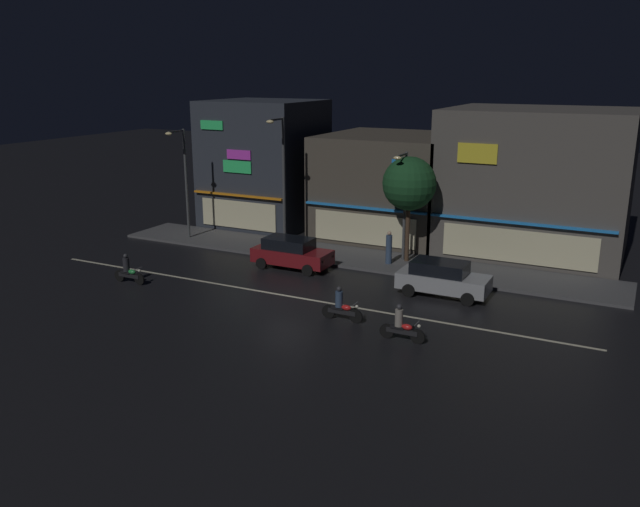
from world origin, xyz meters
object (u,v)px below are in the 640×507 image
pedestrian_on_sidewalk (389,249)px  parked_car_near_kerb (442,278)px  motorcycle_opposite_lane (401,326)px  streetlamp_west (184,175)px  traffic_cone (408,279)px  parked_car_trailing (291,253)px  motorcycle_following (341,306)px  streetlamp_east (404,196)px  streetlamp_mid (282,174)px  motorcycle_lead (128,271)px

pedestrian_on_sidewalk → parked_car_near_kerb: 5.33m
motorcycle_opposite_lane → streetlamp_west: bearing=-30.4°
motorcycle_opposite_lane → traffic_cone: size_ratio=3.45×
parked_car_trailing → motorcycle_following: bearing=-45.6°
parked_car_near_kerb → motorcycle_following: (-2.92, -5.16, -0.24)m
parked_car_near_kerb → parked_car_trailing: 8.68m
streetlamp_east → parked_car_trailing: bearing=-144.0°
streetlamp_mid → traffic_cone: size_ratio=14.09×
parked_car_near_kerb → motorcycle_lead: bearing=19.9°
pedestrian_on_sidewalk → parked_car_near_kerb: size_ratio=0.42×
pedestrian_on_sidewalk → parked_car_trailing: size_ratio=0.42×
traffic_cone → parked_car_trailing: bearing=-177.9°
streetlamp_mid → traffic_cone: 9.83m
parked_car_trailing → motorcycle_opposite_lane: 11.10m
streetlamp_mid → parked_car_near_kerb: streetlamp_mid is taller
streetlamp_mid → motorcycle_lead: bearing=-116.2°
parked_car_near_kerb → parked_car_trailing: size_ratio=1.00×
motorcycle_lead → traffic_cone: size_ratio=3.45×
streetlamp_west → parked_car_near_kerb: 18.13m
motorcycle_lead → parked_car_trailing: bearing=-143.5°
pedestrian_on_sidewalk → motorcycle_opposite_lane: size_ratio=0.96×
streetlamp_west → motorcycle_following: streetlamp_west is taller
motorcycle_following → traffic_cone: 6.17m
streetlamp_west → streetlamp_east: (13.93, 1.31, -0.41)m
streetlamp_mid → parked_car_trailing: (1.92, -2.42, -3.80)m
streetlamp_west → streetlamp_east: 14.00m
streetlamp_mid → motorcycle_following: size_ratio=4.08×
streetlamp_mid → motorcycle_opposite_lane: size_ratio=4.08×
motorcycle_lead → streetlamp_east: bearing=-147.2°
parked_car_near_kerb → parked_car_trailing: bearing=-4.6°
streetlamp_mid → streetlamp_west: bearing=-179.4°
streetlamp_mid → pedestrian_on_sidewalk: size_ratio=4.25×
streetlamp_west → motorcycle_opposite_lane: bearing=-27.2°
motorcycle_following → streetlamp_east: bearing=-87.1°
streetlamp_east → parked_car_near_kerb: size_ratio=1.41×
parked_car_trailing → motorcycle_following: parked_car_trailing is taller
streetlamp_mid → motorcycle_lead: streetlamp_mid is taller
streetlamp_east → motorcycle_lead: streetlamp_east is taller
parked_car_near_kerb → motorcycle_opposite_lane: 6.08m
motorcycle_lead → motorcycle_following: same height
parked_car_near_kerb → traffic_cone: 2.33m
motorcycle_lead → motorcycle_following: (11.80, 0.17, 0.00)m
motorcycle_lead → motorcycle_following: 11.81m
pedestrian_on_sidewalk → traffic_cone: size_ratio=3.32×
motorcycle_following → parked_car_near_kerb: bearing=-120.9°
streetlamp_mid → pedestrian_on_sidewalk: 7.49m
parked_car_near_kerb → traffic_cone: size_ratio=7.82×
streetlamp_west → motorcycle_following: (14.64, -8.19, -3.55)m
traffic_cone → parked_car_near_kerb: bearing=-24.6°
parked_car_trailing → motorcycle_opposite_lane: (8.79, -6.78, -0.24)m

